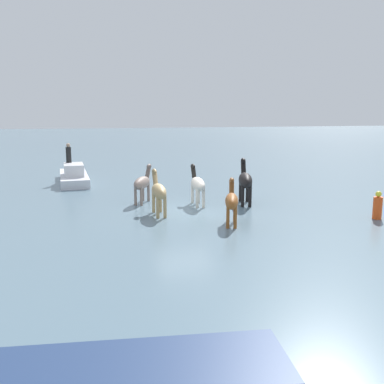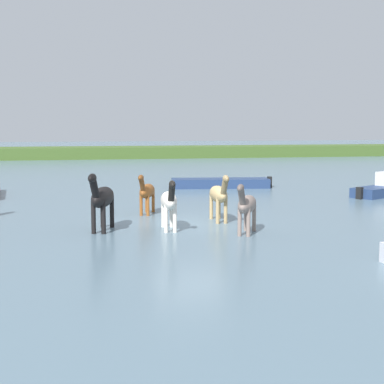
{
  "view_description": "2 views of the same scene",
  "coord_description": "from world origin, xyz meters",
  "px_view_note": "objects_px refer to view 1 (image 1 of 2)",
  "views": [
    {
      "loc": [
        4.55,
        17.75,
        4.21
      ],
      "look_at": [
        -0.06,
        1.0,
        1.03
      ],
      "focal_mm": 40.25,
      "sensor_mm": 36.0,
      "label": 1
    },
    {
      "loc": [
        -4.16,
        -20.49,
        3.56
      ],
      "look_at": [
        0.07,
        -0.25,
        1.19
      ],
      "focal_mm": 54.71,
      "sensor_mm": 36.0,
      "label": 2
    }
  ],
  "objects_px": {
    "horse_gray_outer": "(198,184)",
    "person_spotter_bow": "(69,154)",
    "horse_mid_herd": "(245,180)",
    "horse_lead": "(232,201)",
    "horse_dun_straggler": "(159,191)",
    "horse_rear_stallion": "(142,183)",
    "buoy_channel_marker": "(378,206)",
    "boat_tender_starboard": "(74,177)"
  },
  "relations": [
    {
      "from": "horse_rear_stallion",
      "to": "horse_gray_outer",
      "type": "xyz_separation_m",
      "value": [
        -2.38,
        1.19,
        0.03
      ]
    },
    {
      "from": "horse_gray_outer",
      "to": "horse_rear_stallion",
      "type": "bearing_deg",
      "value": 67.24
    },
    {
      "from": "horse_dun_straggler",
      "to": "buoy_channel_marker",
      "type": "bearing_deg",
      "value": -108.67
    },
    {
      "from": "horse_rear_stallion",
      "to": "boat_tender_starboard",
      "type": "bearing_deg",
      "value": 51.51
    },
    {
      "from": "horse_lead",
      "to": "horse_mid_herd",
      "type": "height_order",
      "value": "horse_mid_herd"
    },
    {
      "from": "person_spotter_bow",
      "to": "horse_gray_outer",
      "type": "bearing_deg",
      "value": 123.82
    },
    {
      "from": "boat_tender_starboard",
      "to": "horse_lead",
      "type": "bearing_deg",
      "value": 23.83
    },
    {
      "from": "boat_tender_starboard",
      "to": "person_spotter_bow",
      "type": "relative_size",
      "value": 5.04
    },
    {
      "from": "horse_rear_stallion",
      "to": "boat_tender_starboard",
      "type": "relative_size",
      "value": 0.36
    },
    {
      "from": "horse_dun_straggler",
      "to": "horse_mid_herd",
      "type": "xyz_separation_m",
      "value": [
        -4.34,
        -1.1,
        0.13
      ]
    },
    {
      "from": "boat_tender_starboard",
      "to": "person_spotter_bow",
      "type": "distance_m",
      "value": 1.48
    },
    {
      "from": "horse_rear_stallion",
      "to": "horse_lead",
      "type": "bearing_deg",
      "value": -123.89
    },
    {
      "from": "horse_gray_outer",
      "to": "boat_tender_starboard",
      "type": "distance_m",
      "value": 10.06
    },
    {
      "from": "person_spotter_bow",
      "to": "buoy_channel_marker",
      "type": "xyz_separation_m",
      "value": [
        -12.05,
        13.11,
        -1.26
      ]
    },
    {
      "from": "horse_lead",
      "to": "boat_tender_starboard",
      "type": "height_order",
      "value": "horse_lead"
    },
    {
      "from": "horse_lead",
      "to": "horse_dun_straggler",
      "type": "xyz_separation_m",
      "value": [
        2.38,
        -2.33,
        0.08
      ]
    },
    {
      "from": "horse_mid_herd",
      "to": "boat_tender_starboard",
      "type": "relative_size",
      "value": 0.44
    },
    {
      "from": "horse_gray_outer",
      "to": "boat_tender_starboard",
      "type": "relative_size",
      "value": 0.39
    },
    {
      "from": "horse_mid_herd",
      "to": "person_spotter_bow",
      "type": "xyz_separation_m",
      "value": [
        8.0,
        -8.94,
        0.64
      ]
    },
    {
      "from": "horse_dun_straggler",
      "to": "person_spotter_bow",
      "type": "height_order",
      "value": "person_spotter_bow"
    },
    {
      "from": "horse_lead",
      "to": "buoy_channel_marker",
      "type": "relative_size",
      "value": 1.87
    },
    {
      "from": "horse_lead",
      "to": "horse_mid_herd",
      "type": "distance_m",
      "value": 3.95
    },
    {
      "from": "horse_rear_stallion",
      "to": "person_spotter_bow",
      "type": "xyz_separation_m",
      "value": [
        3.39,
        -7.42,
        0.81
      ]
    },
    {
      "from": "horse_rear_stallion",
      "to": "buoy_channel_marker",
      "type": "relative_size",
      "value": 1.88
    },
    {
      "from": "horse_dun_straggler",
      "to": "boat_tender_starboard",
      "type": "distance_m",
      "value": 10.41
    },
    {
      "from": "person_spotter_bow",
      "to": "buoy_channel_marker",
      "type": "distance_m",
      "value": 17.85
    },
    {
      "from": "horse_rear_stallion",
      "to": "person_spotter_bow",
      "type": "relative_size",
      "value": 1.8
    },
    {
      "from": "buoy_channel_marker",
      "to": "horse_gray_outer",
      "type": "bearing_deg",
      "value": -35.62
    },
    {
      "from": "horse_gray_outer",
      "to": "person_spotter_bow",
      "type": "bearing_deg",
      "value": 37.68
    },
    {
      "from": "horse_dun_straggler",
      "to": "horse_gray_outer",
      "type": "distance_m",
      "value": 2.55
    },
    {
      "from": "horse_rear_stallion",
      "to": "horse_dun_straggler",
      "type": "xyz_separation_m",
      "value": [
        -0.27,
        2.62,
        0.04
      ]
    },
    {
      "from": "horse_gray_outer",
      "to": "horse_mid_herd",
      "type": "relative_size",
      "value": 0.89
    },
    {
      "from": "horse_rear_stallion",
      "to": "horse_lead",
      "type": "height_order",
      "value": "horse_rear_stallion"
    },
    {
      "from": "horse_lead",
      "to": "horse_mid_herd",
      "type": "xyz_separation_m",
      "value": [
        -1.96,
        -3.43,
        0.21
      ]
    },
    {
      "from": "horse_dun_straggler",
      "to": "horse_mid_herd",
      "type": "bearing_deg",
      "value": -74.36
    },
    {
      "from": "horse_lead",
      "to": "boat_tender_starboard",
      "type": "relative_size",
      "value": 0.36
    },
    {
      "from": "person_spotter_bow",
      "to": "buoy_channel_marker",
      "type": "bearing_deg",
      "value": 132.58
    },
    {
      "from": "horse_mid_herd",
      "to": "horse_dun_straggler",
      "type": "bearing_deg",
      "value": 121.09
    },
    {
      "from": "horse_lead",
      "to": "horse_gray_outer",
      "type": "distance_m",
      "value": 3.77
    },
    {
      "from": "horse_mid_herd",
      "to": "horse_rear_stallion",
      "type": "bearing_deg",
      "value": 88.65
    },
    {
      "from": "horse_lead",
      "to": "horse_dun_straggler",
      "type": "height_order",
      "value": "horse_dun_straggler"
    },
    {
      "from": "horse_mid_herd",
      "to": "boat_tender_starboard",
      "type": "distance_m",
      "value": 11.69
    }
  ]
}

